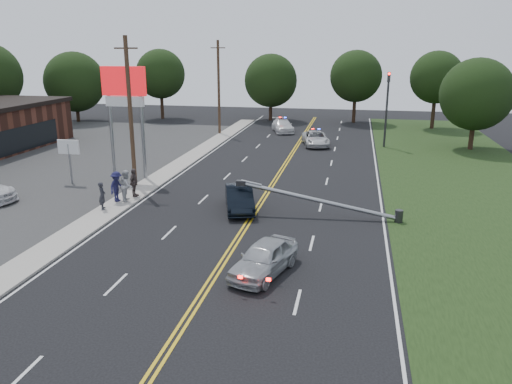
% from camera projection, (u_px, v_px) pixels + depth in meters
% --- Properties ---
extents(ground, '(120.00, 120.00, 0.00)m').
position_uv_depth(ground, '(217.00, 271.00, 21.42)').
color(ground, black).
rests_on(ground, ground).
extents(sidewalk, '(1.80, 70.00, 0.12)m').
position_uv_depth(sidewalk, '(134.00, 194.00, 32.40)').
color(sidewalk, '#9F9A90').
rests_on(sidewalk, ground).
extents(grass_verge, '(12.00, 80.00, 0.01)m').
position_uv_depth(grass_verge, '(494.00, 217.00, 28.29)').
color(grass_verge, black).
rests_on(grass_verge, ground).
extents(centerline_yellow, '(0.36, 80.00, 0.00)m').
position_uv_depth(centerline_yellow, '(261.00, 203.00, 30.83)').
color(centerline_yellow, gold).
rests_on(centerline_yellow, ground).
extents(pylon_sign, '(3.20, 0.35, 8.00)m').
position_uv_depth(pylon_sign, '(125.00, 96.00, 34.90)').
color(pylon_sign, gray).
rests_on(pylon_sign, ground).
extents(small_sign, '(1.60, 0.14, 3.10)m').
position_uv_depth(small_sign, '(69.00, 151.00, 34.70)').
color(small_sign, gray).
rests_on(small_sign, ground).
extents(traffic_signal, '(0.28, 0.41, 7.05)m').
position_uv_depth(traffic_signal, '(387.00, 103.00, 46.92)').
color(traffic_signal, '#2D2D30').
rests_on(traffic_signal, ground).
extents(fallen_streetlight, '(9.36, 0.44, 1.91)m').
position_uv_depth(fallen_streetlight, '(327.00, 202.00, 27.91)').
color(fallen_streetlight, '#2D2D30').
rests_on(fallen_streetlight, ground).
extents(utility_pole_mid, '(1.60, 0.28, 10.00)m').
position_uv_depth(utility_pole_mid, '(130.00, 113.00, 33.03)').
color(utility_pole_mid, '#382619').
rests_on(utility_pole_mid, ground).
extents(utility_pole_far, '(1.60, 0.28, 10.00)m').
position_uv_depth(utility_pole_far, '(219.00, 87.00, 53.75)').
color(utility_pole_far, '#382619').
rests_on(utility_pole_far, ground).
extents(tree_4, '(7.51, 7.51, 8.79)m').
position_uv_depth(tree_4, '(75.00, 82.00, 63.21)').
color(tree_4, black).
rests_on(tree_4, ground).
extents(tree_5, '(6.42, 6.42, 9.09)m').
position_uv_depth(tree_5, '(160.00, 74.00, 65.61)').
color(tree_5, black).
rests_on(tree_5, ground).
extents(tree_6, '(6.79, 6.79, 8.51)m').
position_uv_depth(tree_6, '(271.00, 81.00, 64.37)').
color(tree_6, black).
rests_on(tree_6, ground).
extents(tree_7, '(6.42, 6.42, 8.99)m').
position_uv_depth(tree_7, '(356.00, 76.00, 62.19)').
color(tree_7, black).
rests_on(tree_7, ground).
extents(tree_8, '(6.01, 6.01, 8.93)m').
position_uv_depth(tree_8, '(437.00, 77.00, 57.48)').
color(tree_8, black).
rests_on(tree_8, ground).
extents(tree_9, '(6.58, 6.58, 8.41)m').
position_uv_depth(tree_9, '(477.00, 94.00, 45.59)').
color(tree_9, black).
rests_on(tree_9, ground).
extents(crashed_sedan, '(2.73, 4.65, 1.45)m').
position_uv_depth(crashed_sedan, '(239.00, 198.00, 29.29)').
color(crashed_sedan, black).
rests_on(crashed_sedan, ground).
extents(waiting_sedan, '(2.81, 4.48, 1.42)m').
position_uv_depth(waiting_sedan, '(264.00, 258.00, 21.01)').
color(waiting_sedan, '#AAADB2').
rests_on(waiting_sedan, ground).
extents(emergency_a, '(3.29, 5.33, 1.38)m').
position_uv_depth(emergency_a, '(316.00, 139.00, 48.64)').
color(emergency_a, silver).
rests_on(emergency_a, ground).
extents(emergency_b, '(3.41, 5.30, 1.43)m').
position_uv_depth(emergency_b, '(283.00, 126.00, 56.47)').
color(emergency_b, silver).
rests_on(emergency_b, ground).
extents(bystander_a, '(0.58, 0.69, 1.62)m').
position_uv_depth(bystander_a, '(102.00, 196.00, 29.08)').
color(bystander_a, '#25262D').
rests_on(bystander_a, sidewalk).
extents(bystander_b, '(0.93, 1.08, 1.92)m').
position_uv_depth(bystander_b, '(127.00, 185.00, 30.69)').
color(bystander_b, '#A9A9AD').
rests_on(bystander_b, sidewalk).
extents(bystander_c, '(0.89, 1.31, 1.88)m').
position_uv_depth(bystander_c, '(117.00, 186.00, 30.52)').
color(bystander_c, '#1A1A42').
rests_on(bystander_c, sidewalk).
extents(bystander_d, '(0.51, 1.09, 1.81)m').
position_uv_depth(bystander_d, '(134.00, 183.00, 31.51)').
color(bystander_d, '#514341').
rests_on(bystander_d, sidewalk).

